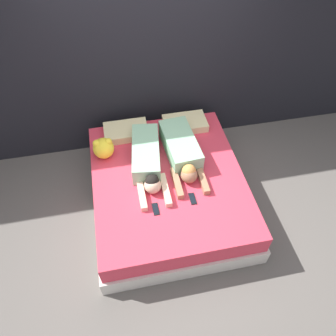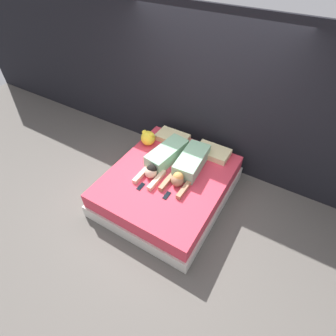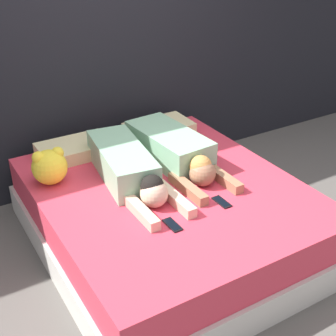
{
  "view_description": "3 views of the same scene",
  "coord_description": "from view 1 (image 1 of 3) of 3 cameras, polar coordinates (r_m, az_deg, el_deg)",
  "views": [
    {
      "loc": [
        -0.48,
        -2.36,
        3.44
      ],
      "look_at": [
        0.0,
        0.0,
        0.64
      ],
      "focal_mm": 35.0,
      "sensor_mm": 36.0,
      "label": 1
    },
    {
      "loc": [
        1.47,
        -2.44,
        3.41
      ],
      "look_at": [
        0.0,
        0.0,
        0.64
      ],
      "focal_mm": 28.0,
      "sensor_mm": 36.0,
      "label": 2
    },
    {
      "loc": [
        -1.47,
        -2.45,
        2.21
      ],
      "look_at": [
        0.0,
        0.0,
        0.64
      ],
      "focal_mm": 50.0,
      "sensor_mm": 36.0,
      "label": 3
    }
  ],
  "objects": [
    {
      "name": "pillow_head_left",
      "position": [
        4.29,
        -7.32,
        6.36
      ],
      "size": [
        0.56,
        0.35,
        0.1
      ],
      "color": "beige",
      "rests_on": "bed"
    },
    {
      "name": "plush_toy",
      "position": [
        4.01,
        -11.18,
        3.48
      ],
      "size": [
        0.25,
        0.25,
        0.27
      ],
      "color": "yellow",
      "rests_on": "bed"
    },
    {
      "name": "cell_phone_left",
      "position": [
        3.54,
        -2.16,
        -7.15
      ],
      "size": [
        0.06,
        0.15,
        0.01
      ],
      "color": "black",
      "rests_on": "bed"
    },
    {
      "name": "person_left",
      "position": [
        3.84,
        -3.63,
        1.48
      ],
      "size": [
        0.42,
        1.15,
        0.23
      ],
      "color": "#8CBF99",
      "rests_on": "bed"
    },
    {
      "name": "person_right",
      "position": [
        3.93,
        2.42,
        3.02
      ],
      "size": [
        0.4,
        1.09,
        0.24
      ],
      "color": "#8CBF99",
      "rests_on": "bed"
    },
    {
      "name": "bed",
      "position": [
        4.01,
        0.0,
        -3.73
      ],
      "size": [
        1.8,
        2.08,
        0.49
      ],
      "color": "beige",
      "rests_on": "ground_plane"
    },
    {
      "name": "wall_back",
      "position": [
        4.17,
        -3.41,
        18.34
      ],
      "size": [
        12.0,
        0.06,
        2.6
      ],
      "color": "black",
      "rests_on": "ground_plane"
    },
    {
      "name": "ground_plane",
      "position": [
        4.2,
        0.0,
        -5.72
      ],
      "size": [
        12.0,
        12.0,
        0.0
      ],
      "primitive_type": "plane",
      "color": "#5B5651"
    },
    {
      "name": "cell_phone_right",
      "position": [
        3.62,
        4.29,
        -5.35
      ],
      "size": [
        0.06,
        0.15,
        0.01
      ],
      "color": "black",
      "rests_on": "bed"
    },
    {
      "name": "pillow_head_right",
      "position": [
        4.38,
        2.97,
        7.78
      ],
      "size": [
        0.56,
        0.35,
        0.1
      ],
      "color": "beige",
      "rests_on": "bed"
    }
  ]
}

